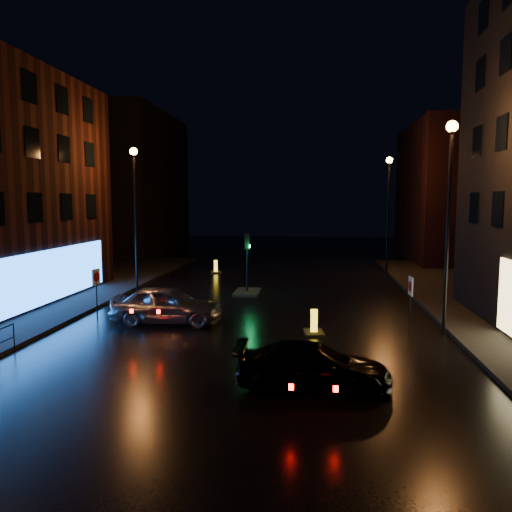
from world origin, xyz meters
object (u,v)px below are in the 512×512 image
Objects in this scene: road_sign_left at (96,281)px; bollard_far at (216,270)px; dark_sedan at (313,366)px; road_sign_right at (411,291)px; silver_hatchback at (167,305)px; bollard_near at (314,328)px; traffic_signal at (247,284)px.

bollard_far is at bearing 91.53° from road_sign_left.
road_sign_right reaches higher than dark_sedan.
silver_hatchback is at bearing -102.76° from bollard_far.
road_sign_left is 0.97× the size of road_sign_right.
bollard_near reaches higher than bollard_far.
bollard_near is 17.87m from bollard_far.
road_sign_right is at bearing 7.18° from road_sign_left.
dark_sedan is at bearing -138.42° from silver_hatchback.
traffic_signal is 1.52× the size of road_sign_right.
traffic_signal is 2.83× the size of bollard_far.
road_sign_left is (-6.12, -6.60, 1.15)m from traffic_signal.
bollard_near is at bearing -65.80° from traffic_signal.
road_sign_left is at bearing 75.35° from silver_hatchback.
bollard_near is 4.20m from road_sign_right.
bollard_far is 0.54× the size of road_sign_right.
bollard_near is (6.37, -1.05, -0.60)m from silver_hatchback.
dark_sedan reaches higher than bollard_far.
road_sign_left reaches higher than bollard_far.
traffic_signal reaches higher than road_sign_left.
bollard_far is (-7.23, 16.35, -0.01)m from bollard_near.
road_sign_right is at bearing 3.13° from bollard_near.
traffic_signal is 7.91m from silver_hatchback.
bollard_far is (-3.39, 7.81, -0.30)m from traffic_signal.
road_sign_right is (3.86, 0.71, 1.48)m from bollard_near.
dark_sedan is at bearing -97.49° from bollard_near.
bollard_far is 19.23m from road_sign_right.
silver_hatchback is 3.93× the size of bollard_near.
dark_sedan is 5.90m from bollard_near.
dark_sedan is 7.72m from road_sign_right.
silver_hatchback reaches higher than bollard_far.
bollard_near is 0.54× the size of road_sign_right.
traffic_signal is at bearing 106.96° from bollard_near.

